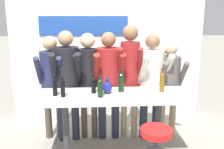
{
  "coord_description": "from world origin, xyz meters",
  "views": [
    {
      "loc": [
        -0.2,
        -3.24,
        2.02
      ],
      "look_at": [
        0.0,
        0.1,
        1.19
      ],
      "focal_mm": 40.0,
      "sensor_mm": 36.0,
      "label": 1
    }
  ],
  "objects_px": {
    "person_far_left": "(52,77)",
    "person_center_left": "(88,74)",
    "wine_bottle_1": "(94,84)",
    "wine_bottle_3": "(121,81)",
    "decorative_vase": "(107,87)",
    "tasting_table": "(112,104)",
    "person_far_right": "(169,80)",
    "wine_bottle_2": "(63,87)",
    "bar_stool": "(156,148)",
    "wine_bottle_0": "(55,86)",
    "person_center": "(109,75)",
    "wine_bottle_4": "(162,81)",
    "person_left": "(67,75)",
    "person_center_right": "(130,68)",
    "wine_bottle_5": "(100,87)",
    "person_right": "(152,76)"
  },
  "relations": [
    {
      "from": "person_left",
      "to": "decorative_vase",
      "type": "relative_size",
      "value": 8.04
    },
    {
      "from": "person_far_right",
      "to": "wine_bottle_2",
      "type": "distance_m",
      "value": 1.72
    },
    {
      "from": "tasting_table",
      "to": "person_far_left",
      "type": "bearing_deg",
      "value": 146.23
    },
    {
      "from": "wine_bottle_3",
      "to": "wine_bottle_4",
      "type": "xyz_separation_m",
      "value": [
        0.57,
        -0.04,
        0.0
      ]
    },
    {
      "from": "person_center_right",
      "to": "wine_bottle_4",
      "type": "relative_size",
      "value": 5.61
    },
    {
      "from": "bar_stool",
      "to": "wine_bottle_2",
      "type": "distance_m",
      "value": 1.39
    },
    {
      "from": "wine_bottle_2",
      "to": "bar_stool",
      "type": "bearing_deg",
      "value": -26.57
    },
    {
      "from": "person_center_right",
      "to": "decorative_vase",
      "type": "relative_size",
      "value": 8.4
    },
    {
      "from": "person_center_left",
      "to": "wine_bottle_5",
      "type": "distance_m",
      "value": 0.71
    },
    {
      "from": "person_far_right",
      "to": "wine_bottle_3",
      "type": "bearing_deg",
      "value": -154.35
    },
    {
      "from": "person_center_left",
      "to": "person_center",
      "type": "bearing_deg",
      "value": 0.21
    },
    {
      "from": "person_center",
      "to": "wine_bottle_2",
      "type": "height_order",
      "value": "person_center"
    },
    {
      "from": "bar_stool",
      "to": "person_far_right",
      "type": "bearing_deg",
      "value": 68.11
    },
    {
      "from": "wine_bottle_0",
      "to": "wine_bottle_3",
      "type": "relative_size",
      "value": 0.89
    },
    {
      "from": "person_far_right",
      "to": "person_center",
      "type": "bearing_deg",
      "value": 176.79
    },
    {
      "from": "person_center_right",
      "to": "wine_bottle_5",
      "type": "bearing_deg",
      "value": -118.88
    },
    {
      "from": "wine_bottle_4",
      "to": "decorative_vase",
      "type": "xyz_separation_m",
      "value": [
        -0.77,
        -0.04,
        -0.06
      ]
    },
    {
      "from": "person_right",
      "to": "wine_bottle_4",
      "type": "bearing_deg",
      "value": -92.42
    },
    {
      "from": "bar_stool",
      "to": "person_center",
      "type": "relative_size",
      "value": 0.41
    },
    {
      "from": "bar_stool",
      "to": "wine_bottle_4",
      "type": "xyz_separation_m",
      "value": [
        0.23,
        0.71,
        0.61
      ]
    },
    {
      "from": "person_center_left",
      "to": "wine_bottle_2",
      "type": "xyz_separation_m",
      "value": [
        -0.31,
        -0.65,
        -0.02
      ]
    },
    {
      "from": "person_center_right",
      "to": "person_left",
      "type": "bearing_deg",
      "value": -171.72
    },
    {
      "from": "tasting_table",
      "to": "person_center_right",
      "type": "height_order",
      "value": "person_center_right"
    },
    {
      "from": "tasting_table",
      "to": "wine_bottle_4",
      "type": "bearing_deg",
      "value": 5.4
    },
    {
      "from": "tasting_table",
      "to": "wine_bottle_2",
      "type": "relative_size",
      "value": 7.31
    },
    {
      "from": "person_center",
      "to": "wine_bottle_3",
      "type": "height_order",
      "value": "person_center"
    },
    {
      "from": "wine_bottle_3",
      "to": "person_far_left",
      "type": "bearing_deg",
      "value": 153.88
    },
    {
      "from": "wine_bottle_1",
      "to": "wine_bottle_3",
      "type": "distance_m",
      "value": 0.39
    },
    {
      "from": "person_far_left",
      "to": "wine_bottle_3",
      "type": "xyz_separation_m",
      "value": [
        1.05,
        -0.51,
        0.05
      ]
    },
    {
      "from": "person_center",
      "to": "person_right",
      "type": "height_order",
      "value": "person_center"
    },
    {
      "from": "tasting_table",
      "to": "person_far_right",
      "type": "relative_size",
      "value": 1.33
    },
    {
      "from": "person_far_left",
      "to": "person_center_left",
      "type": "relative_size",
      "value": 0.97
    },
    {
      "from": "person_left",
      "to": "wine_bottle_5",
      "type": "relative_size",
      "value": 6.0
    },
    {
      "from": "person_right",
      "to": "person_far_left",
      "type": "bearing_deg",
      "value": 169.58
    },
    {
      "from": "person_far_left",
      "to": "decorative_vase",
      "type": "xyz_separation_m",
      "value": [
        0.85,
        -0.59,
        -0.01
      ]
    },
    {
      "from": "person_far_left",
      "to": "decorative_vase",
      "type": "bearing_deg",
      "value": -36.12
    },
    {
      "from": "wine_bottle_3",
      "to": "person_center",
      "type": "bearing_deg",
      "value": 108.92
    },
    {
      "from": "decorative_vase",
      "to": "wine_bottle_1",
      "type": "bearing_deg",
      "value": 169.33
    },
    {
      "from": "wine_bottle_0",
      "to": "wine_bottle_2",
      "type": "height_order",
      "value": "wine_bottle_2"
    },
    {
      "from": "person_center_right",
      "to": "wine_bottle_2",
      "type": "xyz_separation_m",
      "value": [
        -0.97,
        -0.63,
        -0.1
      ]
    },
    {
      "from": "tasting_table",
      "to": "wine_bottle_1",
      "type": "bearing_deg",
      "value": 166.32
    },
    {
      "from": "wine_bottle_0",
      "to": "person_far_left",
      "type": "bearing_deg",
      "value": 103.49
    },
    {
      "from": "person_left",
      "to": "person_far_left",
      "type": "bearing_deg",
      "value": 155.49
    },
    {
      "from": "wine_bottle_4",
      "to": "wine_bottle_5",
      "type": "relative_size",
      "value": 1.12
    },
    {
      "from": "tasting_table",
      "to": "decorative_vase",
      "type": "xyz_separation_m",
      "value": [
        -0.07,
        0.03,
        0.24
      ]
    },
    {
      "from": "bar_stool",
      "to": "person_left",
      "type": "distance_m",
      "value": 1.74
    },
    {
      "from": "wine_bottle_2",
      "to": "wine_bottle_3",
      "type": "bearing_deg",
      "value": 12.95
    },
    {
      "from": "wine_bottle_2",
      "to": "wine_bottle_4",
      "type": "bearing_deg",
      "value": 6.09
    },
    {
      "from": "person_center_left",
      "to": "person_center",
      "type": "relative_size",
      "value": 0.99
    },
    {
      "from": "tasting_table",
      "to": "person_center_right",
      "type": "relative_size",
      "value": 1.14
    }
  ]
}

